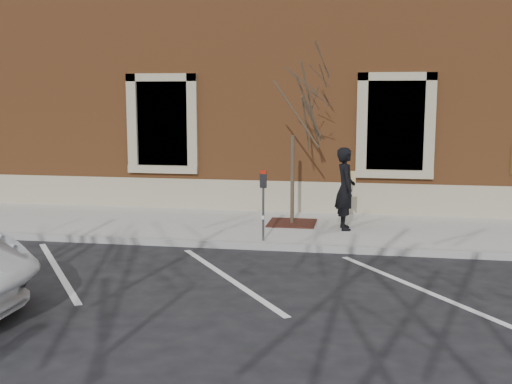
# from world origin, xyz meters

# --- Properties ---
(ground) EXTENTS (120.00, 120.00, 0.00)m
(ground) POSITION_xyz_m (0.00, 0.00, 0.00)
(ground) COLOR #28282B
(ground) RESTS_ON ground
(sidewalk_near) EXTENTS (40.00, 3.50, 0.15)m
(sidewalk_near) POSITION_xyz_m (0.00, 1.75, 0.07)
(sidewalk_near) COLOR #BAB8AF
(sidewalk_near) RESTS_ON ground
(curb_near) EXTENTS (40.00, 0.12, 0.15)m
(curb_near) POSITION_xyz_m (0.00, -0.05, 0.07)
(curb_near) COLOR #9E9E99
(curb_near) RESTS_ON ground
(parking_stripes) EXTENTS (28.00, 4.40, 0.01)m
(parking_stripes) POSITION_xyz_m (0.00, -2.20, 0.00)
(parking_stripes) COLOR silver
(parking_stripes) RESTS_ON ground
(building_civic) EXTENTS (40.00, 8.62, 8.00)m
(building_civic) POSITION_xyz_m (0.00, 7.74, 4.00)
(building_civic) COLOR brown
(building_civic) RESTS_ON ground
(man) EXTENTS (0.57, 0.75, 1.85)m
(man) POSITION_xyz_m (1.86, 1.57, 1.08)
(man) COLOR black
(man) RESTS_ON sidewalk_near
(parking_meter) EXTENTS (0.13, 0.10, 1.48)m
(parking_meter) POSITION_xyz_m (0.24, 0.12, 1.18)
(parking_meter) COLOR #595B60
(parking_meter) RESTS_ON sidewalk_near
(tree_grate) EXTENTS (1.10, 1.10, 0.03)m
(tree_grate) POSITION_xyz_m (0.62, 2.00, 0.16)
(tree_grate) COLOR #411C14
(tree_grate) RESTS_ON sidewalk_near
(sapling) EXTENTS (2.27, 2.27, 3.78)m
(sapling) POSITION_xyz_m (0.62, 2.00, 2.80)
(sapling) COLOR #45362A
(sapling) RESTS_ON sidewalk_near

